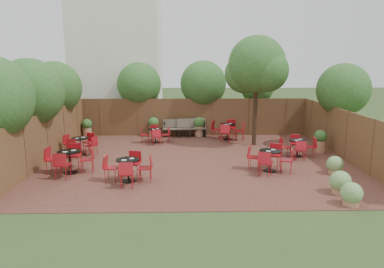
{
  "coord_description": "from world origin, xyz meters",
  "views": [
    {
      "loc": [
        -0.56,
        -13.8,
        3.95
      ],
      "look_at": [
        -0.23,
        0.5,
        1.0
      ],
      "focal_mm": 33.11,
      "sensor_mm": 36.0,
      "label": 1
    }
  ],
  "objects": [
    {
      "name": "neighbour_building",
      "position": [
        -4.5,
        8.0,
        4.0
      ],
      "size": [
        5.0,
        4.0,
        8.0
      ],
      "primitive_type": "cube",
      "color": "silver",
      "rests_on": "ground"
    },
    {
      "name": "bistro_tables",
      "position": [
        -0.81,
        0.3,
        0.46
      ],
      "size": [
        10.67,
        7.98,
        0.93
      ],
      "color": "black",
      "rests_on": "courtyard_paving"
    },
    {
      "name": "ground",
      "position": [
        0.0,
        0.0,
        0.0
      ],
      "size": [
        80.0,
        80.0,
        0.0
      ],
      "primitive_type": "plane",
      "color": "#354F23",
      "rests_on": "ground"
    },
    {
      "name": "low_shrubs",
      "position": [
        4.32,
        -3.47,
        0.34
      ],
      "size": [
        1.31,
        3.39,
        0.7
      ],
      "color": "#A17150",
      "rests_on": "courtyard_paving"
    },
    {
      "name": "park_bench_right",
      "position": [
        -0.16,
        4.63,
        0.51
      ],
      "size": [
        1.58,
        0.68,
        0.95
      ],
      "rotation": [
        0.0,
        0.0,
        0.12
      ],
      "color": "brown",
      "rests_on": "courtyard_paving"
    },
    {
      "name": "planters",
      "position": [
        -0.51,
        3.8,
        0.56
      ],
      "size": [
        11.58,
        4.1,
        1.03
      ],
      "color": "#A17150",
      "rests_on": "courtyard_paving"
    },
    {
      "name": "fence_back",
      "position": [
        0.0,
        5.0,
        1.0
      ],
      "size": [
        12.0,
        0.08,
        2.0
      ],
      "primitive_type": "cube",
      "color": "#4C2B1C",
      "rests_on": "ground"
    },
    {
      "name": "courtyard_paving",
      "position": [
        0.0,
        0.0,
        0.01
      ],
      "size": [
        12.0,
        10.0,
        0.02
      ],
      "primitive_type": "cube",
      "color": "#391B17",
      "rests_on": "ground"
    },
    {
      "name": "overhang_foliage",
      "position": [
        -2.68,
        2.2,
        2.74
      ],
      "size": [
        15.83,
        10.74,
        2.71
      ],
      "color": "#28591C",
      "rests_on": "ground"
    },
    {
      "name": "fence_left",
      "position": [
        -6.0,
        0.0,
        1.0
      ],
      "size": [
        0.08,
        10.0,
        2.0
      ],
      "primitive_type": "cube",
      "color": "#4C2B1C",
      "rests_on": "ground"
    },
    {
      "name": "courtyard_tree",
      "position": [
        2.78,
        2.63,
        3.65
      ],
      "size": [
        2.78,
        2.68,
        5.11
      ],
      "rotation": [
        0.0,
        0.0,
        -0.28
      ],
      "color": "black",
      "rests_on": "courtyard_paving"
    },
    {
      "name": "park_bench_left",
      "position": [
        -0.93,
        4.62,
        0.49
      ],
      "size": [
        1.49,
        0.51,
        0.91
      ],
      "rotation": [
        0.0,
        0.0,
        -0.03
      ],
      "color": "brown",
      "rests_on": "courtyard_paving"
    },
    {
      "name": "fence_right",
      "position": [
        6.0,
        0.0,
        1.0
      ],
      "size": [
        0.08,
        10.0,
        2.0
      ],
      "primitive_type": "cube",
      "color": "#4C2B1C",
      "rests_on": "ground"
    }
  ]
}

